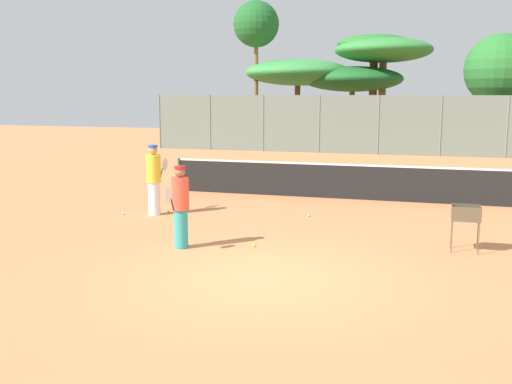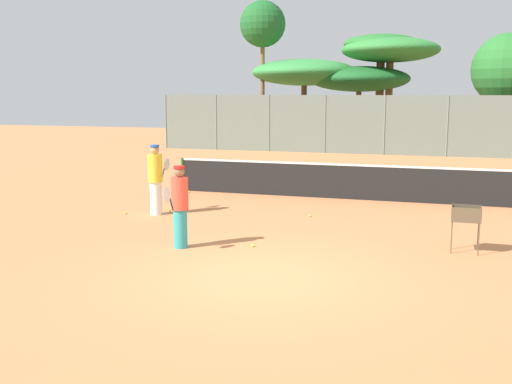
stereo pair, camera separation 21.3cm
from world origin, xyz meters
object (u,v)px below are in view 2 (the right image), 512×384
object	(u,v)px
player_white_outfit	(156,179)
ball_cart	(466,218)
tennis_net	(340,180)
player_red_cap	(180,206)

from	to	relation	value
player_white_outfit	ball_cart	world-z (taller)	player_white_outfit
tennis_net	ball_cart	distance (m)	6.38
player_red_cap	player_white_outfit	bearing A→B (deg)	-142.57
player_red_cap	ball_cart	distance (m)	5.77
ball_cart	player_red_cap	bearing A→B (deg)	-166.17
tennis_net	player_red_cap	bearing A→B (deg)	-107.76
player_white_outfit	ball_cart	size ratio (longest dim) A/B	1.95
ball_cart	player_white_outfit	bearing A→B (deg)	168.28
tennis_net	player_red_cap	distance (m)	7.11
tennis_net	ball_cart	xyz separation A→B (m)	(3.43, -5.38, 0.15)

